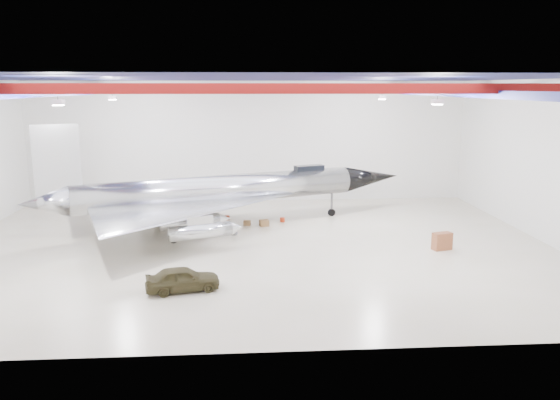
{
  "coord_description": "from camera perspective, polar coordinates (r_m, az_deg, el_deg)",
  "views": [
    {
      "loc": [
        -0.46,
        -35.24,
        10.51
      ],
      "look_at": [
        2.01,
        2.0,
        2.71
      ],
      "focal_mm": 35.0,
      "sensor_mm": 36.0,
      "label": 1
    }
  ],
  "objects": [
    {
      "name": "oil_barrel",
      "position": [
        42.12,
        -3.46,
        -2.41
      ],
      "size": [
        0.6,
        0.51,
        0.37
      ],
      "primitive_type": "cube",
      "rotation": [
        0.0,
        0.0,
        -0.19
      ],
      "color": "olive",
      "rests_on": "floor"
    },
    {
      "name": "crate_small",
      "position": [
        44.89,
        -14.01,
        -1.93
      ],
      "size": [
        0.45,
        0.4,
        0.26
      ],
      "primitive_type": "cube",
      "rotation": [
        0.0,
        0.0,
        -0.35
      ],
      "color": "#59595B",
      "rests_on": "floor"
    },
    {
      "name": "ceiling_structure",
      "position": [
        35.24,
        -3.11,
        11.48
      ],
      "size": [
        39.5,
        29.5,
        1.08
      ],
      "color": "maroon",
      "rests_on": "ceiling"
    },
    {
      "name": "floor",
      "position": [
        36.78,
        -2.93,
        -4.82
      ],
      "size": [
        40.0,
        40.0,
        0.0
      ],
      "primitive_type": "plane",
      "color": "#BCB495",
      "rests_on": "ground"
    },
    {
      "name": "wall_right",
      "position": [
        41.06,
        26.18,
        3.58
      ],
      "size": [
        0.0,
        30.0,
        30.0
      ],
      "primitive_type": "plane",
      "rotation": [
        1.57,
        0.0,
        -1.57
      ],
      "color": "silver",
      "rests_on": "floor"
    },
    {
      "name": "parts_bin",
      "position": [
        41.84,
        -1.66,
        -2.41
      ],
      "size": [
        0.8,
        0.7,
        0.48
      ],
      "primitive_type": "cube",
      "rotation": [
        0.0,
        0.0,
        0.24
      ],
      "color": "olive",
      "rests_on": "floor"
    },
    {
      "name": "crate_ply",
      "position": [
        40.0,
        -8.1,
        -3.28
      ],
      "size": [
        0.56,
        0.47,
        0.36
      ],
      "primitive_type": "cube",
      "rotation": [
        0.0,
        0.0,
        -0.13
      ],
      "color": "olive",
      "rests_on": "floor"
    },
    {
      "name": "jet_aircraft",
      "position": [
        41.02,
        -6.34,
        0.7
      ],
      "size": [
        28.63,
        21.7,
        8.11
      ],
      "rotation": [
        0.0,
        0.0,
        0.35
      ],
      "color": "silver",
      "rests_on": "floor"
    },
    {
      "name": "wall_back",
      "position": [
        50.49,
        -3.28,
        6.09
      ],
      "size": [
        40.0,
        0.0,
        40.0
      ],
      "primitive_type": "plane",
      "rotation": [
        1.57,
        0.0,
        0.0
      ],
      "color": "silver",
      "rests_on": "floor"
    },
    {
      "name": "jeep",
      "position": [
        29.2,
        -10.14,
        -8.11
      ],
      "size": [
        4.08,
        2.33,
        1.31
      ],
      "primitive_type": "imported",
      "rotation": [
        0.0,
        0.0,
        1.79
      ],
      "color": "#37321B",
      "rests_on": "floor"
    },
    {
      "name": "ceiling",
      "position": [
        35.25,
        -3.13,
        12.58
      ],
      "size": [
        40.0,
        40.0,
        0.0
      ],
      "primitive_type": "plane",
      "rotation": [
        3.14,
        0.0,
        0.0
      ],
      "color": "#0A0F38",
      "rests_on": "wall_back"
    },
    {
      "name": "tool_chest",
      "position": [
        43.1,
        0.25,
        -2.07
      ],
      "size": [
        0.39,
        0.39,
        0.35
      ],
      "primitive_type": "cylinder",
      "rotation": [
        0.0,
        0.0,
        0.0
      ],
      "color": "#A52B10",
      "rests_on": "floor"
    },
    {
      "name": "engine_drum",
      "position": [
        39.53,
        -4.77,
        -3.38
      ],
      "size": [
        0.55,
        0.55,
        0.38
      ],
      "primitive_type": "cylinder",
      "rotation": [
        0.0,
        0.0,
        0.41
      ],
      "color": "#59595B",
      "rests_on": "floor"
    },
    {
      "name": "desk",
      "position": [
        37.32,
        16.57,
        -4.15
      ],
      "size": [
        1.37,
        0.95,
        1.14
      ],
      "primitive_type": "cube",
      "rotation": [
        0.0,
        0.0,
        0.28
      ],
      "color": "brown",
      "rests_on": "floor"
    },
    {
      "name": "toolbox_red",
      "position": [
        44.29,
        -5.55,
        -1.8
      ],
      "size": [
        0.41,
        0.33,
        0.28
      ],
      "primitive_type": "cube",
      "rotation": [
        0.0,
        0.0,
        0.04
      ],
      "color": "#A52B10",
      "rests_on": "floor"
    }
  ]
}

